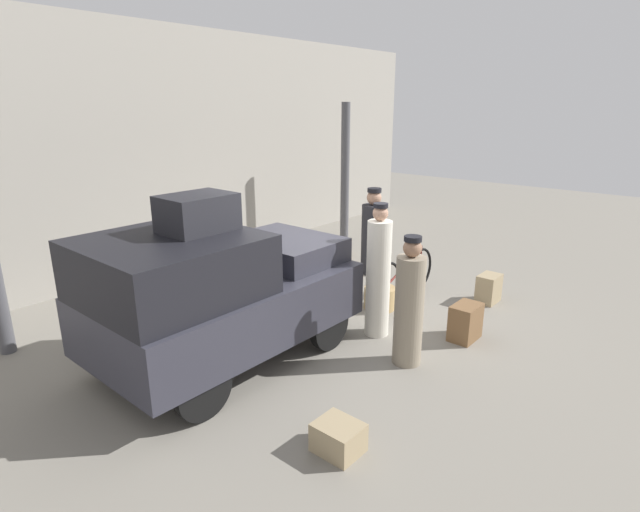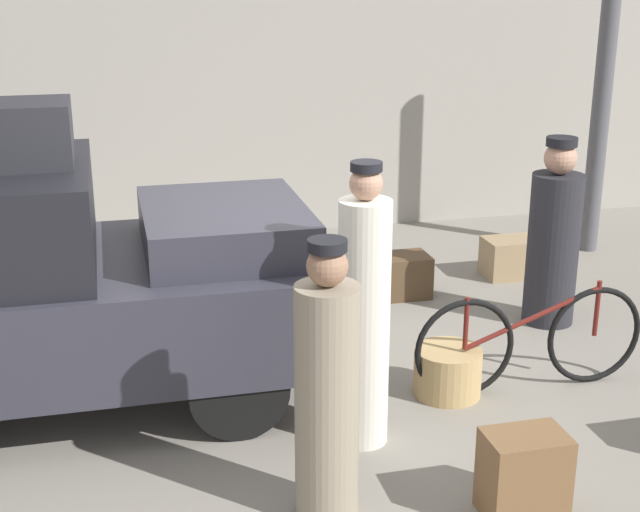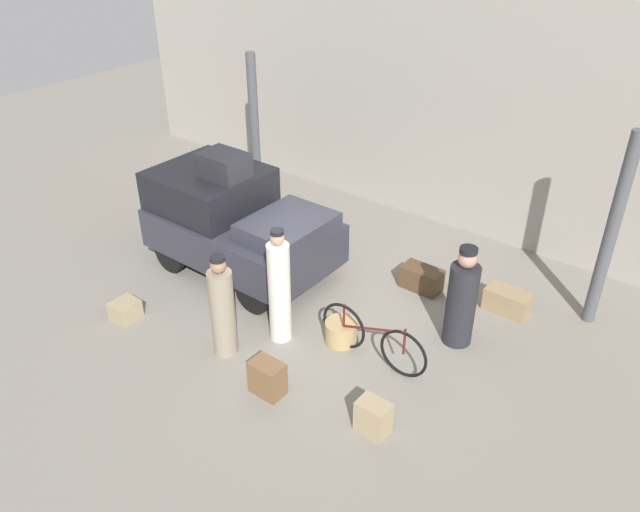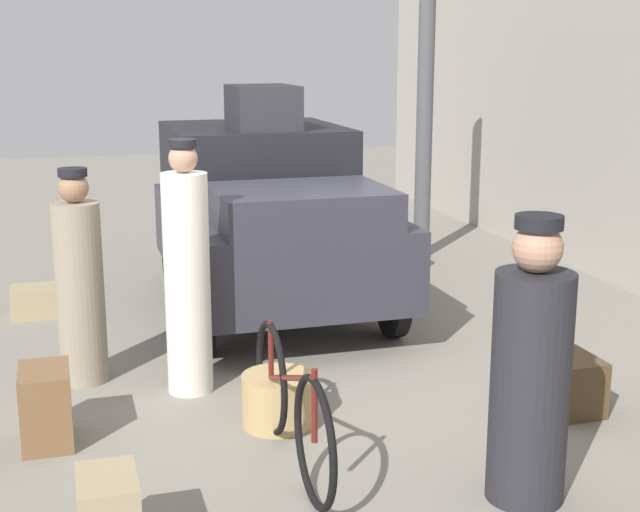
% 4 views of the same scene
% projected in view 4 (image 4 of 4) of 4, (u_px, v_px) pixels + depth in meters
% --- Properties ---
extents(ground_plane, '(30.00, 30.00, 0.00)m').
position_uv_depth(ground_plane, '(289.00, 368.00, 7.07)').
color(ground_plane, gray).
extents(canopy_pillar_left, '(0.19, 0.19, 3.14)m').
position_uv_depth(canopy_pillar_left, '(424.00, 127.00, 10.53)').
color(canopy_pillar_left, '#4C4C51').
rests_on(canopy_pillar_left, ground).
extents(truck, '(3.24, 1.84, 1.73)m').
position_uv_depth(truck, '(269.00, 215.00, 8.50)').
color(truck, black).
rests_on(truck, ground).
extents(bicycle, '(1.78, 0.04, 0.80)m').
position_uv_depth(bicycle, '(291.00, 406.00, 5.36)').
color(bicycle, black).
rests_on(bicycle, ground).
extents(wicker_basket, '(0.49, 0.49, 0.35)m').
position_uv_depth(wicker_basket, '(278.00, 400.00, 5.99)').
color(wicker_basket, tan).
rests_on(wicker_basket, ground).
extents(porter_lifting_near_truck, '(0.33, 0.33, 1.86)m').
position_uv_depth(porter_lifting_near_truck, '(187.00, 277.00, 6.43)').
color(porter_lifting_near_truck, silver).
rests_on(porter_lifting_near_truck, ground).
extents(porter_carrying_trunk, '(0.44, 0.44, 1.63)m').
position_uv_depth(porter_carrying_trunk, '(530.00, 375.00, 4.89)').
color(porter_carrying_trunk, '#232328').
rests_on(porter_carrying_trunk, ground).
extents(porter_standing_middle, '(0.36, 0.36, 1.63)m').
position_uv_depth(porter_standing_middle, '(80.00, 286.00, 6.65)').
color(porter_standing_middle, gray).
rests_on(porter_standing_middle, ground).
extents(suitcase_black_upright, '(0.69, 0.38, 0.40)m').
position_uv_depth(suitcase_black_upright, '(559.00, 378.00, 6.32)').
color(suitcase_black_upright, '#4C3823').
rests_on(suitcase_black_upright, ground).
extents(suitcase_small_leather, '(0.46, 0.31, 0.50)m').
position_uv_depth(suitcase_small_leather, '(46.00, 406.00, 5.69)').
color(suitcase_small_leather, brown).
rests_on(suitcase_small_leather, ground).
extents(trunk_umber_medium, '(0.36, 0.42, 0.29)m').
position_uv_depth(trunk_umber_medium, '(34.00, 301.00, 8.42)').
color(trunk_umber_medium, '#9E8966').
rests_on(trunk_umber_medium, ground).
extents(trunk_on_truck_roof, '(0.79, 0.60, 0.41)m').
position_uv_depth(trunk_on_truck_roof, '(263.00, 107.00, 8.44)').
color(trunk_on_truck_roof, '#232328').
rests_on(trunk_on_truck_roof, truck).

